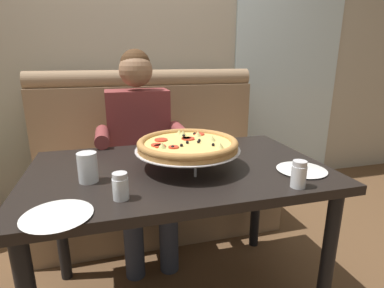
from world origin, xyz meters
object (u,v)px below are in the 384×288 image
dining_table (179,185)px  plate_near_left (57,214)px  booth_bench (153,170)px  diner_main (141,141)px  pizza (188,145)px  shaker_parmesan (121,188)px  patio_chair (267,116)px  shaker_oregano (299,176)px  drinking_glass (88,169)px  plate_near_right (302,169)px

dining_table → plate_near_left: (-0.47, -0.34, 0.10)m
booth_bench → diner_main: diner_main is taller
pizza → shaker_parmesan: 0.40m
pizza → dining_table: bearing=161.7°
diner_main → patio_chair: size_ratio=1.48×
shaker_oregano → pizza: bearing=136.8°
shaker_parmesan → patio_chair: (1.86, 2.29, -0.26)m
shaker_oregano → plate_near_left: size_ratio=0.48×
dining_table → drinking_glass: drinking_glass is taller
pizza → plate_near_left: (-0.51, -0.32, -0.09)m
diner_main → shaker_oregano: 1.08m
plate_near_right → drinking_glass: drinking_glass is taller
dining_table → shaker_parmesan: size_ratio=13.57×
patio_chair → pizza: bearing=-127.3°
plate_near_left → patio_chair: patio_chair is taller
booth_bench → dining_table: booth_bench is taller
dining_table → plate_near_right: (0.51, -0.20, 0.10)m
shaker_parmesan → pizza: bearing=39.1°
diner_main → drinking_glass: (-0.28, -0.68, 0.09)m
plate_near_right → diner_main: bearing=127.4°
shaker_oregano → patio_chair: (1.20, 2.36, -0.26)m
booth_bench → pizza: booth_bench is taller
pizza → drinking_glass: 0.43m
dining_table → pizza: pizza is taller
shaker_oregano → plate_near_right: shaker_oregano is taller
booth_bench → plate_near_right: bearing=-64.6°
pizza → shaker_parmesan: size_ratio=4.84×
plate_near_right → patio_chair: size_ratio=0.25×
booth_bench → plate_near_right: 1.24m
shaker_parmesan → patio_chair: patio_chair is taller
shaker_oregano → drinking_glass: size_ratio=0.88×
diner_main → shaker_oregano: (0.50, -0.95, 0.08)m
drinking_glass → shaker_oregano: bearing=-19.3°
diner_main → shaker_parmesan: bearing=-100.5°
booth_bench → shaker_parmesan: (-0.27, -1.14, 0.38)m
pizza → plate_near_right: (0.47, -0.18, -0.09)m
dining_table → drinking_glass: size_ratio=10.98×
diner_main → drinking_glass: bearing=-112.3°
booth_bench → diner_main: bearing=-111.9°
plate_near_right → drinking_glass: (-0.90, 0.13, 0.04)m
shaker_oregano → plate_near_right: bearing=50.8°
plate_near_right → drinking_glass: bearing=171.9°
dining_table → pizza: 0.20m
plate_near_right → plate_near_left: bearing=-171.9°
dining_table → shaker_oregano: bearing=-41.2°
pizza → shaker_parmesan: (-0.31, -0.25, -0.06)m
diner_main → shaker_oregano: bearing=-62.4°
booth_bench → patio_chair: booth_bench is taller
shaker_oregano → drinking_glass: bearing=160.7°
shaker_parmesan → shaker_oregano: (0.66, -0.08, 0.00)m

